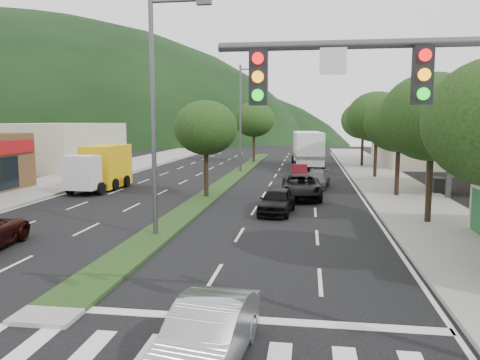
% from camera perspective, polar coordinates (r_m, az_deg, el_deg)
% --- Properties ---
extents(ground, '(160.00, 160.00, 0.00)m').
position_cam_1_polar(ground, '(13.39, -21.50, -14.65)').
color(ground, black).
rests_on(ground, ground).
extents(sidewalk_right, '(5.00, 90.00, 0.15)m').
position_cam_1_polar(sidewalk_right, '(36.56, 17.91, -0.65)').
color(sidewalk_right, gray).
rests_on(sidewalk_right, ground).
extents(sidewalk_left, '(6.00, 90.00, 0.15)m').
position_cam_1_polar(sidewalk_left, '(40.91, -19.99, 0.07)').
color(sidewalk_left, gray).
rests_on(sidewalk_left, ground).
extents(median, '(1.60, 56.00, 0.12)m').
position_cam_1_polar(median, '(39.53, -1.00, 0.25)').
color(median, '#1B3513').
rests_on(median, ground).
extents(crosswalk, '(19.00, 2.20, 0.01)m').
position_cam_1_polar(crosswalk, '(11.85, -26.54, -17.85)').
color(crosswalk, silver).
rests_on(crosswalk, ground).
extents(traffic_signal, '(6.12, 0.40, 7.00)m').
position_cam_1_polar(traffic_signal, '(9.56, 24.60, 5.18)').
color(traffic_signal, '#47494C').
rests_on(traffic_signal, ground).
extents(bldg_left_far, '(9.00, 14.00, 4.60)m').
position_cam_1_polar(bldg_left_far, '(51.48, -21.26, 3.89)').
color(bldg_left_far, '#B8B192').
rests_on(bldg_left_far, ground).
extents(bldg_right_far, '(10.00, 16.00, 5.20)m').
position_cam_1_polar(bldg_right_far, '(56.32, 21.88, 4.41)').
color(bldg_right_far, '#B8B192').
rests_on(bldg_right_far, ground).
extents(tree_r_b, '(4.80, 4.80, 6.94)m').
position_cam_1_polar(tree_r_b, '(23.41, 22.44, 7.09)').
color(tree_r_b, black).
rests_on(tree_r_b, sidewalk_right).
extents(tree_r_c, '(4.40, 4.40, 6.48)m').
position_cam_1_polar(tree_r_c, '(31.23, 18.85, 6.62)').
color(tree_r_c, black).
rests_on(tree_r_c, sidewalk_right).
extents(tree_r_d, '(5.00, 5.00, 7.17)m').
position_cam_1_polar(tree_r_d, '(41.11, 16.35, 7.38)').
color(tree_r_d, black).
rests_on(tree_r_d, sidewalk_right).
extents(tree_r_e, '(4.60, 4.60, 6.71)m').
position_cam_1_polar(tree_r_e, '(51.03, 14.78, 7.03)').
color(tree_r_e, black).
rests_on(tree_r_e, sidewalk_right).
extents(tree_med_near, '(4.00, 4.00, 6.02)m').
position_cam_1_polar(tree_med_near, '(29.42, -4.20, 6.35)').
color(tree_med_near, black).
rests_on(tree_med_near, median).
extents(tree_med_far, '(4.80, 4.80, 6.94)m').
position_cam_1_polar(tree_med_far, '(55.09, 1.71, 7.38)').
color(tree_med_far, black).
rests_on(tree_med_far, median).
extents(streetlight_near, '(2.60, 0.25, 10.00)m').
position_cam_1_polar(streetlight_near, '(19.72, -10.02, 9.18)').
color(streetlight_near, '#47494C').
rests_on(streetlight_near, ground).
extents(streetlight_mid, '(2.60, 0.25, 10.00)m').
position_cam_1_polar(streetlight_mid, '(44.16, 0.31, 8.16)').
color(streetlight_mid, '#47494C').
rests_on(streetlight_mid, ground).
extents(sedan_silver, '(1.74, 4.09, 1.31)m').
position_cam_1_polar(sedan_silver, '(9.77, -4.03, -18.38)').
color(sedan_silver, '#929499').
rests_on(sedan_silver, ground).
extents(car_queue_a, '(1.98, 4.15, 1.37)m').
position_cam_1_polar(car_queue_a, '(24.72, 4.52, -2.54)').
color(car_queue_a, black).
rests_on(car_queue_a, ground).
extents(car_queue_b, '(2.27, 4.39, 1.22)m').
position_cam_1_polar(car_queue_b, '(34.68, 9.29, 0.08)').
color(car_queue_b, '#56565B').
rests_on(car_queue_b, ground).
extents(car_queue_c, '(1.43, 3.75, 1.22)m').
position_cam_1_polar(car_queue_c, '(39.64, 7.26, 1.01)').
color(car_queue_c, '#490C14').
rests_on(car_queue_c, ground).
extents(car_queue_d, '(2.65, 5.41, 1.48)m').
position_cam_1_polar(car_queue_d, '(29.70, 7.48, -0.82)').
color(car_queue_d, black).
rests_on(car_queue_d, ground).
extents(box_truck, '(2.65, 6.39, 3.12)m').
position_cam_1_polar(box_truck, '(34.52, -16.52, 1.29)').
color(box_truck, silver).
rests_on(box_truck, ground).
extents(motorhome, '(3.61, 9.80, 3.69)m').
position_cam_1_polar(motorhome, '(49.87, 8.23, 3.83)').
color(motorhome, white).
rests_on(motorhome, ground).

